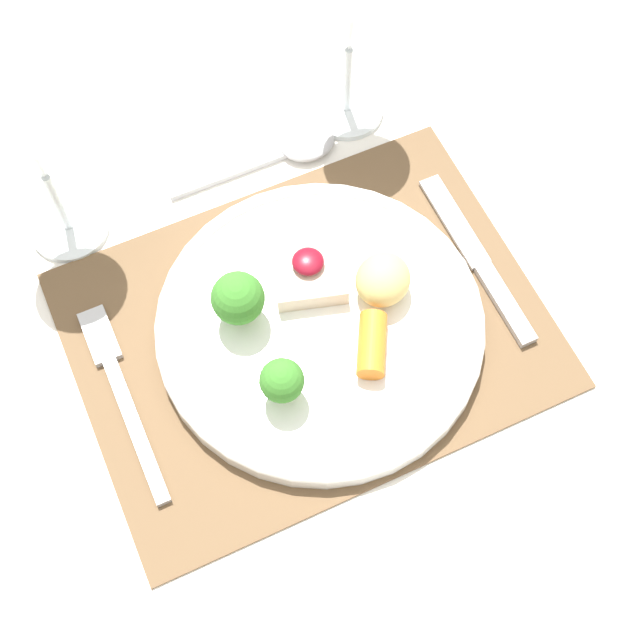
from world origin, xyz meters
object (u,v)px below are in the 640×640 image
at_px(fork, 120,387).
at_px(wine_glass_far, 35,155).
at_px(dinner_plate, 319,321).
at_px(knife, 483,269).
at_px(spoon, 293,147).
at_px(wine_glass_near, 350,24).

xyz_separation_m(fork, wine_glass_far, (0.01, 0.17, 0.11)).
relative_size(dinner_plate, wine_glass_far, 1.76).
bearing_deg(fork, dinner_plate, -4.66).
distance_m(dinner_plate, knife, 0.16).
distance_m(spoon, wine_glass_near, 0.13).
bearing_deg(knife, wine_glass_near, 101.45).
relative_size(dinner_plate, fork, 1.51).
distance_m(knife, spoon, 0.22).
bearing_deg(wine_glass_far, dinner_plate, -48.70).
relative_size(dinner_plate, knife, 1.51).
bearing_deg(wine_glass_far, fork, -93.14).
xyz_separation_m(fork, wine_glass_near, (0.30, 0.19, 0.11)).
xyz_separation_m(dinner_plate, fork, (-0.18, 0.02, -0.01)).
relative_size(fork, knife, 1.00).
bearing_deg(wine_glass_near, spoon, -161.57).
bearing_deg(dinner_plate, wine_glass_near, 58.86).
xyz_separation_m(knife, wine_glass_far, (-0.33, 0.20, 0.11)).
height_order(dinner_plate, spoon, dinner_plate).
distance_m(knife, wine_glass_near, 0.25).
bearing_deg(knife, dinner_plate, 179.24).
distance_m(fork, knife, 0.34).
xyz_separation_m(fork, spoon, (0.24, 0.17, 0.00)).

